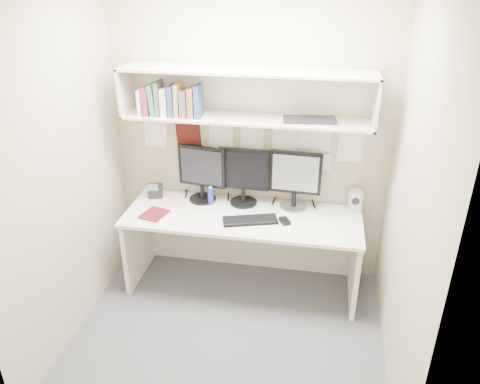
% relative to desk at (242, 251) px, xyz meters
% --- Properties ---
extents(floor, '(2.40, 2.00, 0.01)m').
position_rel_desk_xyz_m(floor, '(0.00, -0.65, -0.37)').
color(floor, '#4D4E53').
rests_on(floor, ground).
extents(wall_back, '(2.40, 0.02, 2.60)m').
position_rel_desk_xyz_m(wall_back, '(0.00, 0.35, 0.93)').
color(wall_back, tan).
rests_on(wall_back, ground).
extents(wall_front, '(2.40, 0.02, 2.60)m').
position_rel_desk_xyz_m(wall_front, '(0.00, -1.65, 0.93)').
color(wall_front, tan).
rests_on(wall_front, ground).
extents(wall_left, '(0.02, 2.00, 2.60)m').
position_rel_desk_xyz_m(wall_left, '(-1.20, -0.65, 0.93)').
color(wall_left, tan).
rests_on(wall_left, ground).
extents(wall_right, '(0.02, 2.00, 2.60)m').
position_rel_desk_xyz_m(wall_right, '(1.20, -0.65, 0.93)').
color(wall_right, tan).
rests_on(wall_right, ground).
extents(desk, '(2.00, 0.70, 0.73)m').
position_rel_desk_xyz_m(desk, '(0.00, 0.00, 0.00)').
color(desk, white).
rests_on(desk, floor).
extents(overhead_hutch, '(2.00, 0.38, 0.40)m').
position_rel_desk_xyz_m(overhead_hutch, '(0.00, 0.21, 1.35)').
color(overhead_hutch, beige).
rests_on(overhead_hutch, wall_back).
extents(pinned_papers, '(1.92, 0.01, 0.48)m').
position_rel_desk_xyz_m(pinned_papers, '(0.00, 0.34, 0.88)').
color(pinned_papers, white).
rests_on(pinned_papers, wall_back).
extents(monitor_left, '(0.43, 0.24, 0.51)m').
position_rel_desk_xyz_m(monitor_left, '(-0.40, 0.22, 0.64)').
color(monitor_left, black).
rests_on(monitor_left, desk).
extents(monitor_center, '(0.44, 0.24, 0.51)m').
position_rel_desk_xyz_m(monitor_center, '(-0.03, 0.22, 0.64)').
color(monitor_center, black).
rests_on(monitor_center, desk).
extents(monitor_right, '(0.44, 0.24, 0.51)m').
position_rel_desk_xyz_m(monitor_right, '(0.41, 0.22, 0.64)').
color(monitor_right, '#A5A5AA').
rests_on(monitor_right, desk).
extents(keyboard, '(0.48, 0.29, 0.02)m').
position_rel_desk_xyz_m(keyboard, '(0.08, -0.10, 0.37)').
color(keyboard, black).
rests_on(keyboard, desk).
extents(mouse, '(0.11, 0.12, 0.03)m').
position_rel_desk_xyz_m(mouse, '(0.36, -0.07, 0.38)').
color(mouse, black).
rests_on(mouse, desk).
extents(speaker, '(0.11, 0.12, 0.19)m').
position_rel_desk_xyz_m(speaker, '(0.93, 0.24, 0.46)').
color(speaker, '#BBBBB6').
rests_on(speaker, desk).
extents(blue_bottle, '(0.05, 0.05, 0.16)m').
position_rel_desk_xyz_m(blue_bottle, '(-0.31, 0.15, 0.44)').
color(blue_bottle, navy).
rests_on(blue_bottle, desk).
extents(maroon_notebook, '(0.24, 0.27, 0.01)m').
position_rel_desk_xyz_m(maroon_notebook, '(-0.74, -0.14, 0.37)').
color(maroon_notebook, maroon).
rests_on(maroon_notebook, desk).
extents(desk_phone, '(0.15, 0.14, 0.15)m').
position_rel_desk_xyz_m(desk_phone, '(-0.84, 0.19, 0.42)').
color(desk_phone, black).
rests_on(desk_phone, desk).
extents(book_stack, '(0.51, 0.17, 0.27)m').
position_rel_desk_xyz_m(book_stack, '(-0.60, 0.10, 1.29)').
color(book_stack, white).
rests_on(book_stack, overhead_hutch).
extents(hutch_tray, '(0.42, 0.20, 0.03)m').
position_rel_desk_xyz_m(hutch_tray, '(0.50, 0.13, 1.19)').
color(hutch_tray, black).
rests_on(hutch_tray, overhead_hutch).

